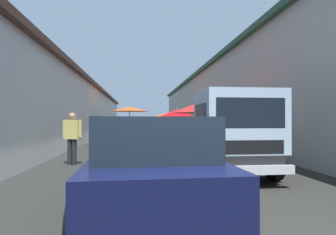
{
  "coord_description": "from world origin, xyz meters",
  "views": [
    {
      "loc": [
        -2.91,
        0.87,
        1.41
      ],
      "look_at": [
        10.59,
        -0.59,
        1.54
      ],
      "focal_mm": 30.3,
      "sensor_mm": 36.0,
      "label": 1
    }
  ],
  "objects_px": {
    "fruit_stall_far_left": "(177,116)",
    "hatchback_car": "(150,163)",
    "parked_scooter": "(96,138)",
    "plastic_stool": "(182,139)",
    "fruit_stall_far_right": "(168,118)",
    "fruit_stall_mid_lane": "(202,113)",
    "delivery_truck": "(228,135)",
    "vendor_by_crates": "(72,135)",
    "fruit_stall_near_left": "(129,112)"
  },
  "relations": [
    {
      "from": "delivery_truck",
      "to": "vendor_by_crates",
      "type": "height_order",
      "value": "delivery_truck"
    },
    {
      "from": "vendor_by_crates",
      "to": "plastic_stool",
      "type": "height_order",
      "value": "vendor_by_crates"
    },
    {
      "from": "fruit_stall_far_left",
      "to": "parked_scooter",
      "type": "bearing_deg",
      "value": 125.42
    },
    {
      "from": "delivery_truck",
      "to": "plastic_stool",
      "type": "distance_m",
      "value": 9.09
    },
    {
      "from": "parked_scooter",
      "to": "plastic_stool",
      "type": "relative_size",
      "value": 3.89
    },
    {
      "from": "plastic_stool",
      "to": "fruit_stall_mid_lane",
      "type": "bearing_deg",
      "value": 179.64
    },
    {
      "from": "hatchback_car",
      "to": "delivery_truck",
      "type": "bearing_deg",
      "value": -38.85
    },
    {
      "from": "fruit_stall_far_left",
      "to": "hatchback_car",
      "type": "relative_size",
      "value": 0.61
    },
    {
      "from": "fruit_stall_far_right",
      "to": "vendor_by_crates",
      "type": "relative_size",
      "value": 1.51
    },
    {
      "from": "vendor_by_crates",
      "to": "plastic_stool",
      "type": "relative_size",
      "value": 3.78
    },
    {
      "from": "hatchback_car",
      "to": "vendor_by_crates",
      "type": "bearing_deg",
      "value": 25.01
    },
    {
      "from": "fruit_stall_mid_lane",
      "to": "fruit_stall_far_right",
      "type": "bearing_deg",
      "value": 0.46
    },
    {
      "from": "fruit_stall_far_right",
      "to": "fruit_stall_mid_lane",
      "type": "height_order",
      "value": "fruit_stall_mid_lane"
    },
    {
      "from": "fruit_stall_far_right",
      "to": "fruit_stall_far_left",
      "type": "relative_size",
      "value": 1.03
    },
    {
      "from": "fruit_stall_far_left",
      "to": "plastic_stool",
      "type": "bearing_deg",
      "value": 177.31
    },
    {
      "from": "fruit_stall_near_left",
      "to": "vendor_by_crates",
      "type": "bearing_deg",
      "value": 173.03
    },
    {
      "from": "fruit_stall_mid_lane",
      "to": "vendor_by_crates",
      "type": "relative_size",
      "value": 1.46
    },
    {
      "from": "fruit_stall_far_right",
      "to": "hatchback_car",
      "type": "bearing_deg",
      "value": 172.97
    },
    {
      "from": "fruit_stall_near_left",
      "to": "vendor_by_crates",
      "type": "xyz_separation_m",
      "value": [
        -11.94,
        1.46,
        -1.04
      ]
    },
    {
      "from": "parked_scooter",
      "to": "plastic_stool",
      "type": "height_order",
      "value": "parked_scooter"
    },
    {
      "from": "fruit_stall_near_left",
      "to": "delivery_truck",
      "type": "height_order",
      "value": "fruit_stall_near_left"
    },
    {
      "from": "plastic_stool",
      "to": "parked_scooter",
      "type": "bearing_deg",
      "value": 92.79
    },
    {
      "from": "hatchback_car",
      "to": "vendor_by_crates",
      "type": "xyz_separation_m",
      "value": [
        4.82,
        2.25,
        0.21
      ]
    },
    {
      "from": "fruit_stall_near_left",
      "to": "fruit_stall_mid_lane",
      "type": "bearing_deg",
      "value": -163.09
    },
    {
      "from": "fruit_stall_far_right",
      "to": "fruit_stall_mid_lane",
      "type": "bearing_deg",
      "value": -179.54
    },
    {
      "from": "fruit_stall_far_right",
      "to": "fruit_stall_mid_lane",
      "type": "relative_size",
      "value": 1.04
    },
    {
      "from": "fruit_stall_far_left",
      "to": "hatchback_car",
      "type": "bearing_deg",
      "value": 170.45
    },
    {
      "from": "fruit_stall_far_right",
      "to": "vendor_by_crates",
      "type": "bearing_deg",
      "value": 161.39
    },
    {
      "from": "fruit_stall_mid_lane",
      "to": "fruit_stall_near_left",
      "type": "bearing_deg",
      "value": 16.91
    },
    {
      "from": "fruit_stall_mid_lane",
      "to": "plastic_stool",
      "type": "height_order",
      "value": "fruit_stall_mid_lane"
    },
    {
      "from": "fruit_stall_mid_lane",
      "to": "delivery_truck",
      "type": "bearing_deg",
      "value": 176.61
    },
    {
      "from": "fruit_stall_far_left",
      "to": "hatchback_car",
      "type": "xyz_separation_m",
      "value": [
        -14.97,
        2.52,
        -0.96
      ]
    },
    {
      "from": "delivery_truck",
      "to": "fruit_stall_near_left",
      "type": "bearing_deg",
      "value": 11.54
    },
    {
      "from": "fruit_stall_far_right",
      "to": "parked_scooter",
      "type": "xyz_separation_m",
      "value": [
        -6.72,
        4.71,
        -1.15
      ]
    },
    {
      "from": "fruit_stall_mid_lane",
      "to": "vendor_by_crates",
      "type": "xyz_separation_m",
      "value": [
        -1.67,
        4.58,
        -0.74
      ]
    },
    {
      "from": "fruit_stall_mid_lane",
      "to": "vendor_by_crates",
      "type": "bearing_deg",
      "value": 110.08
    },
    {
      "from": "fruit_stall_near_left",
      "to": "fruit_stall_far_left",
      "type": "distance_m",
      "value": 3.77
    },
    {
      "from": "fruit_stall_far_left",
      "to": "parked_scooter",
      "type": "height_order",
      "value": "fruit_stall_far_left"
    },
    {
      "from": "vendor_by_crates",
      "to": "plastic_stool",
      "type": "bearing_deg",
      "value": -33.99
    },
    {
      "from": "fruit_stall_near_left",
      "to": "hatchback_car",
      "type": "distance_m",
      "value": 16.82
    },
    {
      "from": "fruit_stall_far_right",
      "to": "fruit_stall_near_left",
      "type": "height_order",
      "value": "fruit_stall_near_left"
    },
    {
      "from": "fruit_stall_far_right",
      "to": "parked_scooter",
      "type": "distance_m",
      "value": 8.29
    },
    {
      "from": "fruit_stall_far_left",
      "to": "delivery_truck",
      "type": "distance_m",
      "value": 12.39
    },
    {
      "from": "fruit_stall_mid_lane",
      "to": "fruit_stall_near_left",
      "type": "relative_size",
      "value": 0.85
    },
    {
      "from": "fruit_stall_mid_lane",
      "to": "parked_scooter",
      "type": "relative_size",
      "value": 1.42
    },
    {
      "from": "fruit_stall_far_right",
      "to": "fruit_stall_far_left",
      "type": "xyz_separation_m",
      "value": [
        -3.17,
        -0.28,
        0.1
      ]
    },
    {
      "from": "fruit_stall_near_left",
      "to": "parked_scooter",
      "type": "distance_m",
      "value": 5.8
    },
    {
      "from": "fruit_stall_near_left",
      "to": "parked_scooter",
      "type": "height_order",
      "value": "fruit_stall_near_left"
    },
    {
      "from": "fruit_stall_near_left",
      "to": "delivery_truck",
      "type": "relative_size",
      "value": 0.57
    },
    {
      "from": "fruit_stall_near_left",
      "to": "delivery_truck",
      "type": "bearing_deg",
      "value": -168.46
    }
  ]
}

